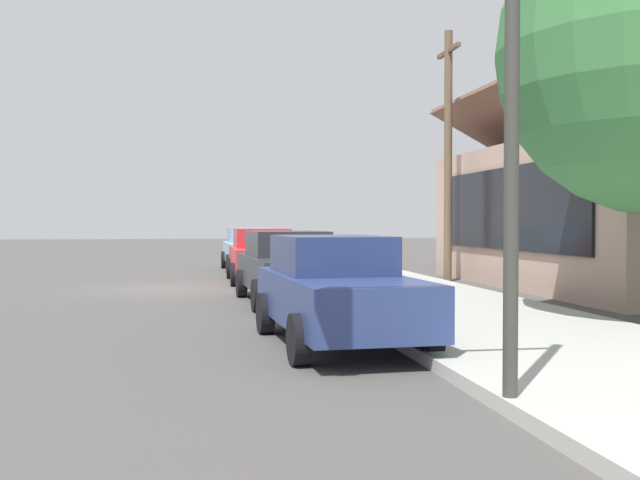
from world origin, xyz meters
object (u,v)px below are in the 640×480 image
at_px(car_navy, 337,289).
at_px(traffic_light_main, 401,35).
at_px(car_charcoal, 290,266).
at_px(utility_pole_wooden, 448,151).
at_px(car_cherry, 262,255).
at_px(car_skyblue, 251,248).
at_px(fire_hydrant_red, 374,288).

height_order(car_navy, traffic_light_main, traffic_light_main).
distance_m(car_charcoal, utility_pole_wooden, 7.93).
bearing_deg(traffic_light_main, car_charcoal, 178.56).
relative_size(car_cherry, car_charcoal, 0.94).
distance_m(traffic_light_main, utility_pole_wooden, 15.86).
distance_m(car_skyblue, traffic_light_main, 21.38).
relative_size(car_cherry, utility_pole_wooden, 0.61).
bearing_deg(car_charcoal, car_cherry, 178.02).
bearing_deg(car_skyblue, utility_pole_wooden, 39.05).
height_order(car_navy, fire_hydrant_red, car_navy).
bearing_deg(car_navy, car_skyblue, 176.45).
distance_m(car_skyblue, fire_hydrant_red, 13.50).
distance_m(car_cherry, car_navy, 11.71).
relative_size(car_navy, fire_hydrant_red, 6.35).
distance_m(utility_pole_wooden, fire_hydrant_red, 8.79).
height_order(car_cherry, utility_pole_wooden, utility_pole_wooden).
xyz_separation_m(car_skyblue, car_cherry, (5.35, -0.06, -0.00)).
bearing_deg(fire_hydrant_red, car_cherry, -169.63).
distance_m(car_charcoal, fire_hydrant_red, 2.58).
xyz_separation_m(traffic_light_main, fire_hydrant_red, (-7.78, 1.66, -2.99)).
height_order(car_charcoal, traffic_light_main, traffic_light_main).
relative_size(car_cherry, traffic_light_main, 0.89).
xyz_separation_m(car_cherry, utility_pole_wooden, (1.04, 5.48, 3.11)).
relative_size(traffic_light_main, fire_hydrant_red, 7.32).
relative_size(car_charcoal, car_navy, 1.09).
xyz_separation_m(car_charcoal, utility_pole_wooden, (-4.90, 5.41, 3.11)).
bearing_deg(fire_hydrant_red, car_navy, -21.79).
height_order(car_skyblue, car_cherry, same).
xyz_separation_m(car_charcoal, traffic_light_main, (9.92, -0.25, 2.67)).
xyz_separation_m(car_skyblue, car_navy, (17.06, -0.04, -0.00)).
height_order(car_cherry, traffic_light_main, traffic_light_main).
height_order(car_charcoal, fire_hydrant_red, car_charcoal).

